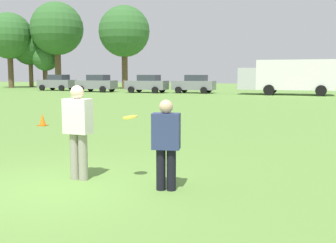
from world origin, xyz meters
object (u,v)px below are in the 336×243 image
at_px(player_defender, 166,140).
at_px(parked_car_mid_right, 194,84).
at_px(traffic_cone, 42,120).
at_px(box_truck, 288,76).
at_px(player_thrower, 78,127).
at_px(parked_car_center, 147,84).
at_px(parked_car_mid_left, 97,83).
at_px(frisbee, 130,117).
at_px(parked_car_near_left, 57,82).

xyz_separation_m(player_defender, parked_car_mid_right, (-8.37, 33.52, 0.06)).
bearing_deg(parked_car_mid_right, traffic_cone, -87.63).
bearing_deg(player_defender, parked_car_mid_right, 104.01).
bearing_deg(player_defender, box_truck, 88.75).
relative_size(player_thrower, parked_car_center, 0.42).
bearing_deg(box_truck, player_thrower, -94.37).
height_order(parked_car_mid_left, parked_car_mid_right, same).
bearing_deg(frisbee, parked_car_mid_left, 119.18).
bearing_deg(player_thrower, parked_car_near_left, 124.03).
relative_size(player_defender, frisbee, 5.68).
bearing_deg(traffic_cone, parked_car_mid_right, 92.37).
height_order(player_thrower, parked_car_center, parked_car_center).
bearing_deg(parked_car_mid_left, parked_car_center, -0.08).
relative_size(player_thrower, box_truck, 0.21).
relative_size(player_defender, parked_car_mid_right, 0.37).
relative_size(player_thrower, parked_car_mid_right, 0.42).
bearing_deg(parked_car_mid_right, parked_car_near_left, 176.55).
relative_size(parked_car_mid_left, box_truck, 0.50).
xyz_separation_m(player_defender, parked_car_mid_left, (-18.90, 32.73, 0.06)).
bearing_deg(player_defender, parked_car_center, 111.85).
distance_m(traffic_cone, parked_car_mid_left, 28.51).
relative_size(player_thrower, parked_car_near_left, 0.42).
bearing_deg(parked_car_center, frisbee, -69.18).
bearing_deg(player_thrower, parked_car_center, 109.20).
distance_m(parked_car_near_left, parked_car_center, 12.00).
distance_m(parked_car_center, box_truck, 13.86).
relative_size(player_defender, traffic_cone, 3.24).
height_order(traffic_cone, parked_car_center, parked_car_center).
xyz_separation_m(parked_car_near_left, parked_car_mid_left, (6.09, -1.79, 0.00)).
relative_size(parked_car_near_left, parked_car_center, 1.00).
distance_m(player_thrower, parked_car_mid_left, 36.80).
bearing_deg(parked_car_mid_left, player_defender, -60.00).
bearing_deg(traffic_cone, frisbee, -44.67).
bearing_deg(traffic_cone, player_defender, -42.78).
xyz_separation_m(player_thrower, parked_car_center, (-11.34, 32.57, -0.07)).
bearing_deg(parked_car_mid_left, frisbee, -60.82).
relative_size(parked_car_center, box_truck, 0.50).
height_order(parked_car_near_left, parked_car_mid_right, same).
xyz_separation_m(frisbee, box_truck, (1.53, 32.51, 0.55)).
distance_m(player_defender, box_truck, 32.87).
height_order(player_defender, traffic_cone, player_defender).
bearing_deg(parked_car_near_left, parked_car_center, -8.63).
height_order(player_defender, parked_car_near_left, parked_car_near_left).
distance_m(parked_car_mid_left, box_truck, 19.63).
distance_m(parked_car_near_left, parked_car_mid_left, 6.35).
bearing_deg(parked_car_center, parked_car_mid_right, 9.54).
distance_m(parked_car_mid_left, parked_car_center, 5.77).
bearing_deg(frisbee, parked_car_center, 110.82).
height_order(player_thrower, box_truck, box_truck).
relative_size(player_defender, parked_car_mid_left, 0.37).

